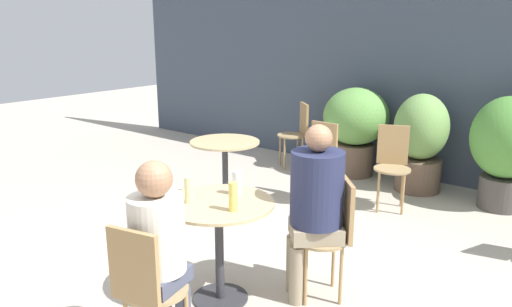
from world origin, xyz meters
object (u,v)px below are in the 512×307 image
at_px(bistro_chair_0, 145,284).
at_px(beer_glass_2, 233,197).
at_px(bistro_chair_3, 320,155).
at_px(seated_person_0, 159,242).
at_px(bistro_chair_1, 334,228).
at_px(beer_glass_0, 237,183).
at_px(cafe_table_near, 219,225).
at_px(potted_plant_0, 356,123).
at_px(cafe_table_far, 225,158).
at_px(beer_glass_1, 189,190).
at_px(potted_plant_2, 507,145).
at_px(bistro_chair_4, 298,129).
at_px(seated_person_1, 315,199).
at_px(bistro_chair_5, 392,159).
at_px(potted_plant_1, 420,140).

height_order(bistro_chair_0, beer_glass_2, beer_glass_2).
xyz_separation_m(bistro_chair_3, seated_person_0, (0.64, -2.75, 0.19)).
relative_size(bistro_chair_1, beer_glass_0, 5.12).
height_order(cafe_table_near, potted_plant_0, potted_plant_0).
xyz_separation_m(cafe_table_near, seated_person_0, (0.14, -0.63, 0.15)).
relative_size(bistro_chair_0, seated_person_0, 0.73).
height_order(cafe_table_far, beer_glass_1, beer_glass_1).
xyz_separation_m(cafe_table_near, potted_plant_2, (1.07, 3.10, 0.12)).
xyz_separation_m(cafe_table_far, seated_person_0, (1.27, -1.95, 0.16)).
height_order(seated_person_0, beer_glass_2, seated_person_0).
bearing_deg(potted_plant_2, bistro_chair_1, -100.80).
xyz_separation_m(bistro_chair_3, bistro_chair_4, (-0.92, 0.95, 0.00)).
bearing_deg(seated_person_1, beer_glass_2, -73.18).
relative_size(bistro_chair_3, beer_glass_1, 4.80).
relative_size(cafe_table_far, bistro_chair_3, 0.84).
distance_m(bistro_chair_3, bistro_chair_5, 0.74).
distance_m(seated_person_1, potted_plant_0, 3.01).
bearing_deg(bistro_chair_3, cafe_table_far, -126.78).
height_order(seated_person_1, potted_plant_0, seated_person_1).
bearing_deg(potted_plant_1, bistro_chair_5, -91.50).
bearing_deg(beer_glass_1, bistro_chair_0, -64.34).
height_order(seated_person_1, beer_glass_0, seated_person_1).
bearing_deg(potted_plant_0, bistro_chair_5, -43.24).
bearing_deg(bistro_chair_1, cafe_table_far, -157.00).
height_order(cafe_table_far, potted_plant_2, potted_plant_2).
bearing_deg(beer_glass_0, potted_plant_2, 69.80).
distance_m(bistro_chair_3, beer_glass_2, 2.30).
distance_m(cafe_table_near, bistro_chair_5, 2.44).
xyz_separation_m(bistro_chair_1, bistro_chair_5, (-0.42, 1.91, 0.00)).
xyz_separation_m(bistro_chair_0, bistro_chair_4, (-1.59, 3.83, 0.00)).
height_order(bistro_chair_0, bistro_chair_4, same).
relative_size(bistro_chair_3, potted_plant_0, 0.78).
xyz_separation_m(cafe_table_near, bistro_chair_5, (0.16, 2.43, -0.04)).
xyz_separation_m(bistro_chair_4, beer_glass_2, (1.61, -3.12, 0.30)).
xyz_separation_m(bistro_chair_1, seated_person_1, (-0.10, -0.09, 0.21)).
height_order(bistro_chair_4, seated_person_0, seated_person_0).
height_order(beer_glass_0, beer_glass_1, beer_glass_1).
bearing_deg(cafe_table_near, bistro_chair_4, 114.95).
distance_m(cafe_table_near, bistro_chair_3, 2.17).
bearing_deg(beer_glass_1, beer_glass_2, 12.65).
bearing_deg(beer_glass_2, beer_glass_0, 126.00).
bearing_deg(seated_person_1, bistro_chair_0, -56.78).
height_order(bistro_chair_3, seated_person_0, seated_person_0).
height_order(bistro_chair_1, potted_plant_0, potted_plant_0).
relative_size(cafe_table_near, potted_plant_1, 0.67).
relative_size(bistro_chair_5, beer_glass_2, 4.52).
bearing_deg(beer_glass_0, bistro_chair_5, 85.86).
bearing_deg(bistro_chair_4, seated_person_0, -26.46).
xyz_separation_m(beer_glass_2, potted_plant_0, (-0.85, 3.28, -0.15)).
height_order(bistro_chair_1, beer_glass_1, beer_glass_1).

